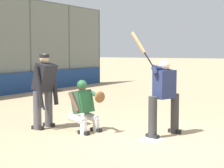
{
  "coord_description": "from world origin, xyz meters",
  "views": [
    {
      "loc": [
        6.6,
        3.09,
        1.75
      ],
      "look_at": [
        -0.14,
        -1.0,
        1.05
      ],
      "focal_mm": 60.0,
      "sensor_mm": 36.0,
      "label": 1
    }
  ],
  "objects_px": {
    "catcher_behind_plate": "(85,105)",
    "spare_bat_near_backstop": "(53,90)",
    "umpire_home": "(44,89)",
    "fielding_glove_on_dirt": "(46,108)",
    "batter_at_plate": "(164,94)"
  },
  "relations": [
    {
      "from": "batter_at_plate",
      "to": "umpire_home",
      "type": "distance_m",
      "value": 2.7
    },
    {
      "from": "catcher_behind_plate",
      "to": "umpire_home",
      "type": "distance_m",
      "value": 1.08
    },
    {
      "from": "catcher_behind_plate",
      "to": "spare_bat_near_backstop",
      "type": "xyz_separation_m",
      "value": [
        -6.07,
        -6.03,
        -0.55
      ]
    },
    {
      "from": "umpire_home",
      "to": "spare_bat_near_backstop",
      "type": "relative_size",
      "value": 1.99
    },
    {
      "from": "catcher_behind_plate",
      "to": "umpire_home",
      "type": "relative_size",
      "value": 0.67
    },
    {
      "from": "catcher_behind_plate",
      "to": "fielding_glove_on_dirt",
      "type": "bearing_deg",
      "value": -116.11
    },
    {
      "from": "catcher_behind_plate",
      "to": "spare_bat_near_backstop",
      "type": "distance_m",
      "value": 8.58
    },
    {
      "from": "umpire_home",
      "to": "spare_bat_near_backstop",
      "type": "xyz_separation_m",
      "value": [
        -6.2,
        -5.01,
        -0.87
      ]
    },
    {
      "from": "batter_at_plate",
      "to": "catcher_behind_plate",
      "type": "xyz_separation_m",
      "value": [
        0.57,
        -1.58,
        -0.27
      ]
    },
    {
      "from": "umpire_home",
      "to": "batter_at_plate",
      "type": "bearing_deg",
      "value": 103.2
    },
    {
      "from": "batter_at_plate",
      "to": "umpire_home",
      "type": "height_order",
      "value": "batter_at_plate"
    },
    {
      "from": "batter_at_plate",
      "to": "catcher_behind_plate",
      "type": "height_order",
      "value": "batter_at_plate"
    },
    {
      "from": "umpire_home",
      "to": "fielding_glove_on_dirt",
      "type": "relative_size",
      "value": 5.81
    },
    {
      "from": "catcher_behind_plate",
      "to": "spare_bat_near_backstop",
      "type": "height_order",
      "value": "catcher_behind_plate"
    },
    {
      "from": "spare_bat_near_backstop",
      "to": "umpire_home",
      "type": "bearing_deg",
      "value": 129.98
    }
  ]
}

